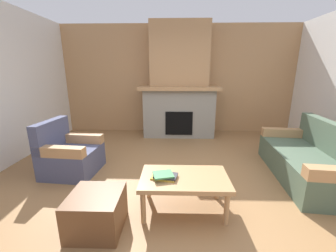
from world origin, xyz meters
name	(u,v)px	position (x,y,z in m)	size (l,w,h in m)	color
ground	(182,190)	(0.00, 0.00, 0.00)	(9.00, 9.00, 0.00)	olive
wall_back_wood_panel	(179,80)	(0.00, 3.00, 1.35)	(6.00, 0.12, 2.70)	tan
fireplace	(179,89)	(0.00, 2.62, 1.16)	(1.90, 0.82, 2.70)	gray
couch	(310,160)	(1.93, 0.40, 0.29)	(1.03, 1.88, 0.85)	#4C604C
armchair	(70,155)	(-1.78, 0.48, 0.29)	(0.82, 0.82, 0.85)	#474C6B
coffee_table	(184,181)	(0.00, -0.42, 0.38)	(1.00, 0.60, 0.43)	tan
ottoman	(97,212)	(-0.91, -0.75, 0.20)	(0.52, 0.52, 0.40)	brown
book_stack_near_edge	(164,176)	(-0.23, -0.46, 0.46)	(0.31, 0.24, 0.06)	gold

